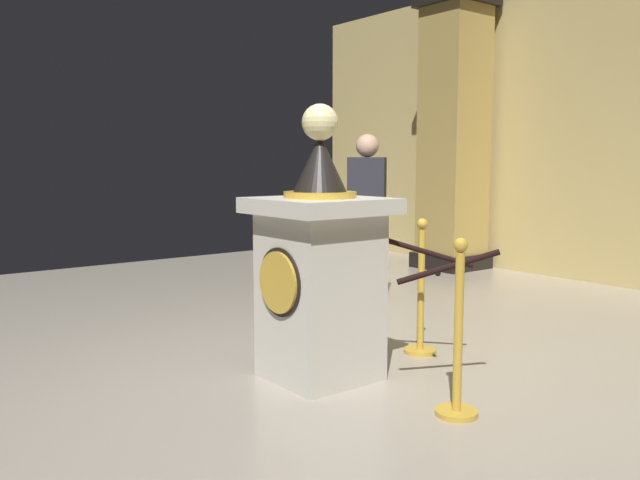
# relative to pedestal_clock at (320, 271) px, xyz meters

# --- Properties ---
(ground_plane) EXTENTS (10.91, 10.91, 0.00)m
(ground_plane) POSITION_rel_pedestal_clock_xyz_m (-0.09, 0.04, -0.71)
(ground_plane) COLOR #9E9384
(pedestal_clock) EXTENTS (0.78, 0.78, 1.77)m
(pedestal_clock) POSITION_rel_pedestal_clock_xyz_m (0.00, 0.00, 0.00)
(pedestal_clock) COLOR beige
(pedestal_clock) RESTS_ON ground_plane
(stanchion_near) EXTENTS (0.24, 0.24, 1.00)m
(stanchion_near) POSITION_rel_pedestal_clock_xyz_m (0.98, 0.21, -0.36)
(stanchion_near) COLOR gold
(stanchion_near) RESTS_ON ground_plane
(stanchion_far) EXTENTS (0.24, 0.24, 1.00)m
(stanchion_far) POSITION_rel_pedestal_clock_xyz_m (0.02, 0.93, -0.36)
(stanchion_far) COLOR gold
(stanchion_far) RESTS_ON ground_plane
(velvet_rope) EXTENTS (0.88, 0.87, 0.22)m
(velvet_rope) POSITION_rel_pedestal_clock_xyz_m (0.50, 0.57, 0.08)
(velvet_rope) COLOR black
(column_left) EXTENTS (0.82, 0.82, 3.53)m
(column_left) POSITION_rel_pedestal_clock_xyz_m (-2.47, 4.14, 1.05)
(column_left) COLOR black
(column_left) RESTS_ON ground_plane
(potted_palm_left) EXTENTS (0.77, 0.69, 1.12)m
(potted_palm_left) POSITION_rel_pedestal_clock_xyz_m (-2.76, 2.71, -0.33)
(potted_palm_left) COLOR #4C3828
(potted_palm_left) RESTS_ON ground_plane
(bystander_guest) EXTENTS (0.42, 0.40, 1.68)m
(bystander_guest) POSITION_rel_pedestal_clock_xyz_m (-1.48, 1.74, 0.18)
(bystander_guest) COLOR #26262D
(bystander_guest) RESTS_ON ground_plane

